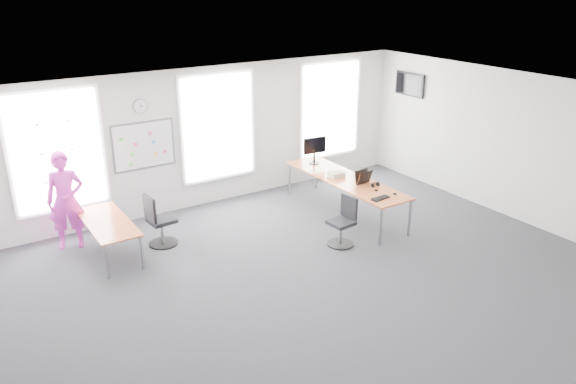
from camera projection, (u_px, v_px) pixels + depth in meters
floor at (311, 279)px, 9.39m from camera, size 10.00×10.00×0.00m
ceiling at (315, 101)px, 8.31m from camera, size 10.00×10.00×0.00m
wall_back at (205, 138)px, 11.98m from camera, size 10.00×0.00×10.00m
wall_front at (539, 316)px, 5.72m from camera, size 10.00×0.00×10.00m
wall_right at (514, 146)px, 11.38m from camera, size 0.00×10.00×10.00m
window_left at (57, 151)px, 10.36m from camera, size 1.60×0.06×2.20m
window_mid at (218, 127)px, 12.04m from camera, size 1.60×0.06×2.20m
window_right at (330, 110)px, 13.55m from camera, size 1.60×0.06×2.20m
desk_right at (345, 181)px, 11.70m from camera, size 0.86×3.23×0.79m
desk_left at (108, 224)px, 9.99m from camera, size 0.72×1.80×0.66m
chair_right at (343, 224)px, 10.46m from camera, size 0.50×0.50×0.94m
chair_left at (159, 223)px, 10.40m from camera, size 0.54×0.54×1.02m
person at (66, 200)px, 10.20m from camera, size 0.77×0.62×1.84m
whiteboard at (144, 145)px, 11.25m from camera, size 1.20×0.03×0.90m
wall_clock at (140, 106)px, 10.96m from camera, size 0.30×0.04×0.30m
tv at (410, 84)px, 13.41m from camera, size 0.06×0.90×0.55m
keyboard at (380, 198)px, 10.63m from camera, size 0.42×0.20×0.02m
mouse at (395, 194)px, 10.82m from camera, size 0.09×0.11×0.04m
lens_cap at (376, 190)px, 11.03m from camera, size 0.07×0.07×0.01m
headphones at (375, 185)px, 11.21m from camera, size 0.17×0.09×0.10m
laptop_sleeve at (363, 177)px, 11.34m from camera, size 0.37×0.23×0.29m
paper_stack at (336, 175)px, 11.75m from camera, size 0.32×0.24×0.11m
monitor at (315, 148)px, 12.47m from camera, size 0.55×0.22×0.61m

